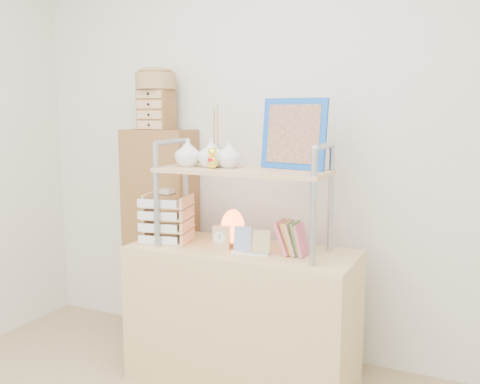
# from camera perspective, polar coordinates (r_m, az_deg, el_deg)

# --- Properties ---
(room_shell) EXTENTS (3.42, 3.41, 2.61)m
(room_shell) POSITION_cam_1_polar(r_m,az_deg,el_deg) (2.04, -9.63, 14.91)
(room_shell) COLOR silver
(room_shell) RESTS_ON ground
(desk) EXTENTS (1.20, 0.50, 0.75)m
(desk) POSITION_cam_1_polar(r_m,az_deg,el_deg) (2.94, 0.23, -13.12)
(desk) COLOR tan
(desk) RESTS_ON ground
(cabinet) EXTENTS (0.45, 0.24, 1.35)m
(cabinet) POSITION_cam_1_polar(r_m,az_deg,el_deg) (3.52, -8.44, -4.45)
(cabinet) COLOR brown
(cabinet) RESTS_ON ground
(hutch) EXTENTS (0.90, 0.34, 0.78)m
(hutch) POSITION_cam_1_polar(r_m,az_deg,el_deg) (2.77, -0.22, 2.78)
(hutch) COLOR #959DA3
(hutch) RESTS_ON desk
(letter_tray) EXTENTS (0.28, 0.28, 0.29)m
(letter_tray) POSITION_cam_1_polar(r_m,az_deg,el_deg) (2.98, -7.79, -3.04)
(letter_tray) COLOR tan
(letter_tray) RESTS_ON desk
(salt_lamp) EXTENTS (0.13, 0.12, 0.20)m
(salt_lamp) POSITION_cam_1_polar(r_m,az_deg,el_deg) (2.85, -0.78, -3.80)
(salt_lamp) COLOR brown
(salt_lamp) RESTS_ON desk
(desk_clock) EXTENTS (0.09, 0.06, 0.12)m
(desk_clock) POSITION_cam_1_polar(r_m,az_deg,el_deg) (2.80, -2.01, -4.90)
(desk_clock) COLOR tan
(desk_clock) RESTS_ON desk
(postcard_stand) EXTENTS (0.20, 0.09, 0.14)m
(postcard_stand) POSITION_cam_1_polar(r_m,az_deg,el_deg) (2.71, 1.18, -5.83)
(postcard_stand) COLOR white
(postcard_stand) RESTS_ON desk
(drawer_chest) EXTENTS (0.20, 0.16, 0.25)m
(drawer_chest) POSITION_cam_1_polar(r_m,az_deg,el_deg) (3.41, -8.95, 8.69)
(drawer_chest) COLOR brown
(drawer_chest) RESTS_ON cabinet
(woven_basket) EXTENTS (0.25, 0.25, 0.10)m
(woven_basket) POSITION_cam_1_polar(r_m,az_deg,el_deg) (3.42, -9.00, 11.62)
(woven_basket) COLOR olive
(woven_basket) RESTS_ON drawer_chest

